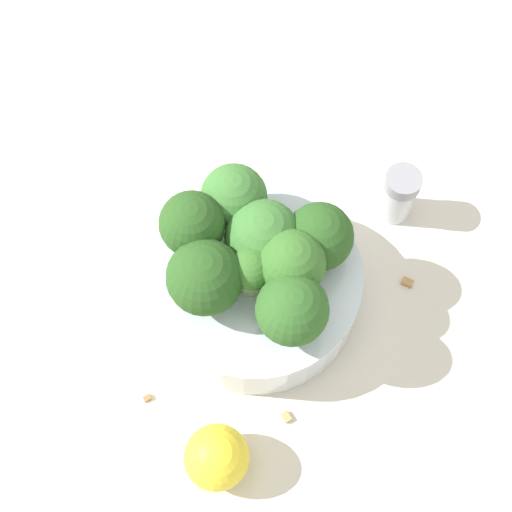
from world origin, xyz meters
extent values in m
plane|color=beige|center=(0.00, 0.00, 0.00)|extent=(3.00, 3.00, 0.00)
cylinder|color=silver|center=(0.00, 0.00, 0.02)|extent=(0.17, 0.17, 0.05)
cylinder|color=#7A9E5B|center=(0.03, 0.00, 0.06)|extent=(0.02, 0.02, 0.03)
sphere|color=#386B28|center=(0.03, 0.00, 0.09)|extent=(0.05, 0.05, 0.05)
cylinder|color=#7A9E5B|center=(0.04, -0.03, 0.06)|extent=(0.02, 0.02, 0.02)
sphere|color=#2D5B23|center=(0.04, -0.03, 0.08)|extent=(0.05, 0.05, 0.05)
cylinder|color=#7A9E5B|center=(-0.03, -0.03, 0.06)|extent=(0.02, 0.02, 0.02)
sphere|color=#28511E|center=(-0.03, -0.03, 0.08)|extent=(0.06, 0.06, 0.06)
cylinder|color=#7A9E5B|center=(0.04, 0.03, 0.06)|extent=(0.02, 0.02, 0.02)
sphere|color=#28511E|center=(0.04, 0.03, 0.08)|extent=(0.05, 0.05, 0.05)
cylinder|color=#7A9E5B|center=(0.00, -0.01, 0.06)|extent=(0.02, 0.02, 0.03)
sphere|color=#386B28|center=(0.00, -0.01, 0.08)|extent=(0.03, 0.03, 0.03)
cylinder|color=#8EB770|center=(0.00, 0.02, 0.06)|extent=(0.03, 0.03, 0.02)
sphere|color=#3D7533|center=(0.00, 0.02, 0.08)|extent=(0.06, 0.06, 0.06)
cylinder|color=#84AD66|center=(-0.03, 0.04, 0.06)|extent=(0.03, 0.03, 0.02)
sphere|color=#3D7533|center=(-0.03, 0.04, 0.08)|extent=(0.05, 0.05, 0.05)
cylinder|color=#8EB770|center=(-0.05, 0.01, 0.06)|extent=(0.02, 0.02, 0.03)
sphere|color=#28511E|center=(-0.05, 0.01, 0.09)|extent=(0.05, 0.05, 0.05)
cylinder|color=silver|center=(0.09, 0.11, 0.02)|extent=(0.03, 0.03, 0.04)
cylinder|color=gray|center=(0.09, 0.11, 0.05)|extent=(0.03, 0.03, 0.01)
sphere|color=yellow|center=(0.01, -0.14, 0.02)|extent=(0.05, 0.05, 0.05)
cube|color=#AD7F4C|center=(0.12, 0.05, 0.00)|extent=(0.01, 0.01, 0.01)
cube|color=#AD7F4C|center=(-0.08, 0.05, 0.00)|extent=(0.01, 0.01, 0.01)
cube|color=tan|center=(0.05, -0.09, 0.00)|extent=(0.01, 0.01, 0.01)
cube|color=olive|center=(-0.06, -0.11, 0.00)|extent=(0.01, 0.01, 0.01)
camera|label=1|loc=(0.07, -0.21, 0.55)|focal=50.00mm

